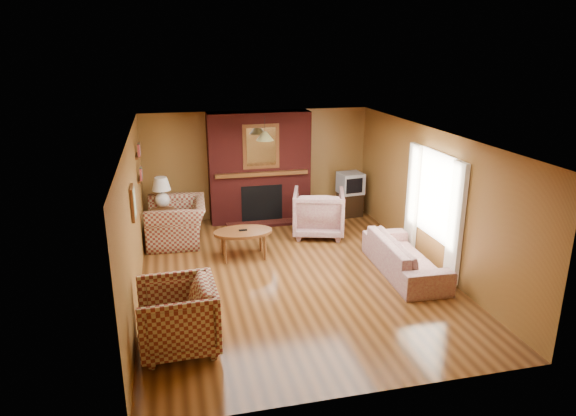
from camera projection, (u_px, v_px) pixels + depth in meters
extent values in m
plane|color=#46260F|center=(292.00, 274.00, 8.78)|extent=(6.50, 6.50, 0.00)
plane|color=silver|center=(292.00, 135.00, 8.05)|extent=(6.50, 6.50, 0.00)
plane|color=olive|center=(257.00, 165.00, 11.43)|extent=(6.50, 0.00, 6.50)
plane|color=olive|center=(365.00, 299.00, 5.40)|extent=(6.50, 0.00, 6.50)
plane|color=olive|center=(134.00, 219.00, 7.87)|extent=(0.00, 6.50, 6.50)
plane|color=olive|center=(431.00, 198.00, 8.96)|extent=(0.00, 6.50, 6.50)
cube|color=#4F1411|center=(259.00, 167.00, 11.19)|extent=(2.20, 0.50, 2.40)
cube|color=black|center=(262.00, 203.00, 11.21)|extent=(0.90, 0.06, 0.80)
cube|color=#4F1411|center=(264.00, 223.00, 11.18)|extent=(1.60, 0.35, 0.06)
cube|color=brown|center=(262.00, 174.00, 10.97)|extent=(2.00, 0.18, 0.08)
cube|color=brown|center=(261.00, 146.00, 10.82)|extent=(0.78, 0.05, 0.95)
cube|color=white|center=(261.00, 147.00, 10.79)|extent=(0.62, 0.02, 0.80)
cube|color=silver|center=(456.00, 224.00, 8.12)|extent=(0.08, 0.35, 2.00)
cube|color=silver|center=(413.00, 197.00, 9.51)|extent=(0.08, 0.35, 2.00)
cube|color=white|center=(436.00, 195.00, 8.74)|extent=(0.03, 1.10, 1.50)
cube|color=brown|center=(140.00, 179.00, 9.59)|extent=(0.06, 0.55, 0.04)
cube|color=brown|center=(138.00, 156.00, 9.45)|extent=(0.06, 0.55, 0.04)
cube|color=brown|center=(133.00, 203.00, 7.49)|extent=(0.04, 0.40, 0.50)
cube|color=beige|center=(135.00, 203.00, 7.49)|extent=(0.01, 0.32, 0.42)
cylinder|color=black|center=(265.00, 125.00, 10.24)|extent=(0.01, 0.01, 0.35)
cone|color=#AC8D44|center=(265.00, 136.00, 10.30)|extent=(0.36, 0.36, 0.18)
imported|color=maroon|center=(177.00, 222.00, 10.11)|extent=(1.20, 1.35, 0.84)
imported|color=maroon|center=(177.00, 317.00, 6.52)|extent=(1.03, 1.01, 0.91)
imported|color=#B8AA8E|center=(405.00, 256.00, 8.76)|extent=(0.90, 2.11, 0.61)
imported|color=#B8AA8E|center=(318.00, 213.00, 10.49)|extent=(1.26, 1.28, 0.95)
ellipsoid|color=brown|center=(243.00, 232.00, 9.34)|extent=(1.07, 0.67, 0.05)
cube|color=black|center=(243.00, 230.00, 9.33)|extent=(0.15, 0.05, 0.02)
cylinder|color=brown|center=(261.00, 240.00, 9.70)|extent=(0.05, 0.05, 0.47)
cylinder|color=brown|center=(223.00, 243.00, 9.54)|extent=(0.05, 0.05, 0.47)
cylinder|color=brown|center=(265.00, 248.00, 9.30)|extent=(0.05, 0.05, 0.47)
cylinder|color=brown|center=(225.00, 251.00, 9.14)|extent=(0.05, 0.05, 0.47)
cube|color=brown|center=(164.00, 221.00, 10.50)|extent=(0.46, 0.46, 0.61)
sphere|color=white|center=(162.00, 200.00, 10.36)|extent=(0.30, 0.30, 0.30)
cylinder|color=black|center=(162.00, 192.00, 10.31)|extent=(0.03, 0.03, 0.09)
cone|color=white|center=(161.00, 184.00, 10.25)|extent=(0.37, 0.37, 0.26)
cube|color=black|center=(350.00, 204.00, 11.74)|extent=(0.53, 0.49, 0.53)
cube|color=#A5A8AD|center=(350.00, 183.00, 11.59)|extent=(0.56, 0.54, 0.47)
cube|color=black|center=(354.00, 186.00, 11.36)|extent=(0.39, 0.06, 0.33)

